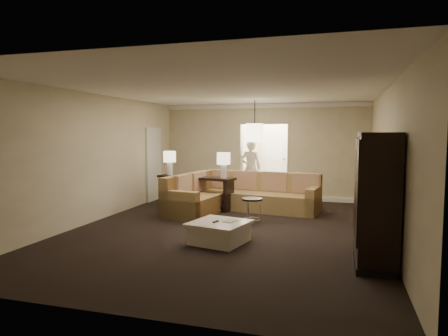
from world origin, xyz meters
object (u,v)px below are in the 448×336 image
(coffee_table, at_px, (219,232))
(armoire, at_px, (376,201))
(person, at_px, (251,165))
(console_table, at_px, (196,189))
(sectional_sofa, at_px, (236,196))
(drink_table, at_px, (252,206))

(coffee_table, distance_m, armoire, 2.69)
(person, bearing_deg, console_table, 63.33)
(sectional_sofa, bearing_deg, coffee_table, -72.72)
(console_table, bearing_deg, armoire, -26.83)
(coffee_table, xyz_separation_m, console_table, (-1.54, 2.98, 0.30))
(armoire, xyz_separation_m, drink_table, (-2.30, 2.02, -0.54))
(coffee_table, xyz_separation_m, armoire, (2.55, -0.42, 0.74))
(armoire, bearing_deg, person, 118.84)
(armoire, relative_size, drink_table, 3.51)
(sectional_sofa, xyz_separation_m, coffee_table, (0.45, -2.90, -0.19))
(console_table, height_order, armoire, armoire)
(console_table, bearing_deg, coffee_table, -49.68)
(drink_table, height_order, person, person)
(sectional_sofa, xyz_separation_m, person, (-0.15, 2.39, 0.58))
(sectional_sofa, bearing_deg, armoire, -39.45)
(sectional_sofa, distance_m, armoire, 4.50)
(armoire, bearing_deg, coffee_table, 170.55)
(sectional_sofa, relative_size, coffee_table, 3.13)
(console_table, height_order, person, person)
(console_table, relative_size, person, 1.15)
(armoire, bearing_deg, drink_table, 138.74)
(coffee_table, bearing_deg, person, 96.42)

